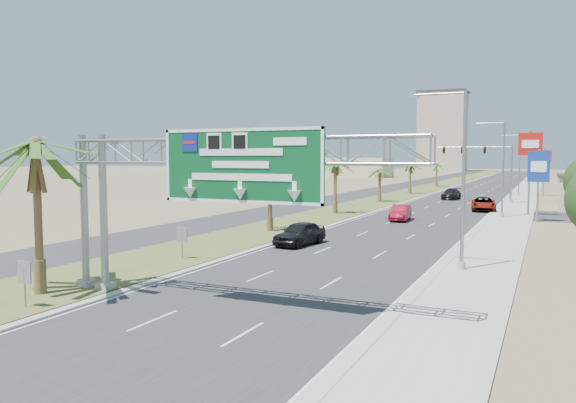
% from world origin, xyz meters
% --- Properties ---
extents(ground, '(600.00, 600.00, 0.00)m').
position_xyz_m(ground, '(0.00, 0.00, 0.00)').
color(ground, '#8C7A59').
rests_on(ground, ground).
extents(road, '(12.00, 300.00, 0.02)m').
position_xyz_m(road, '(0.00, 110.00, 0.01)').
color(road, '#28282B').
rests_on(road, ground).
extents(sidewalk_right, '(4.00, 300.00, 0.10)m').
position_xyz_m(sidewalk_right, '(8.50, 110.00, 0.05)').
color(sidewalk_right, '#9E9B93').
rests_on(sidewalk_right, ground).
extents(median_grass, '(7.00, 300.00, 0.12)m').
position_xyz_m(median_grass, '(-10.00, 110.00, 0.06)').
color(median_grass, '#4D5B28').
rests_on(median_grass, ground).
extents(opposing_road, '(8.00, 300.00, 0.02)m').
position_xyz_m(opposing_road, '(-17.00, 110.00, 0.01)').
color(opposing_road, '#28282B').
rests_on(opposing_road, ground).
extents(sign_gantry, '(16.75, 1.24, 7.50)m').
position_xyz_m(sign_gantry, '(-1.06, 9.93, 6.06)').
color(sign_gantry, gray).
rests_on(sign_gantry, ground).
extents(palm_near, '(5.70, 5.70, 8.35)m').
position_xyz_m(palm_near, '(-9.20, 8.00, 6.93)').
color(palm_near, brown).
rests_on(palm_near, ground).
extents(palm_row_b, '(3.99, 3.99, 5.95)m').
position_xyz_m(palm_row_b, '(-9.50, 32.00, 4.90)').
color(palm_row_b, brown).
rests_on(palm_row_b, ground).
extents(palm_row_c, '(3.99, 3.99, 6.75)m').
position_xyz_m(palm_row_c, '(-9.50, 48.00, 5.66)').
color(palm_row_c, brown).
rests_on(palm_row_c, ground).
extents(palm_row_d, '(3.99, 3.99, 5.45)m').
position_xyz_m(palm_row_d, '(-9.50, 66.00, 4.42)').
color(palm_row_d, brown).
rests_on(palm_row_d, ground).
extents(palm_row_e, '(3.99, 3.99, 6.15)m').
position_xyz_m(palm_row_e, '(-9.50, 85.00, 5.09)').
color(palm_row_e, brown).
rests_on(palm_row_e, ground).
extents(palm_row_f, '(3.99, 3.99, 5.75)m').
position_xyz_m(palm_row_f, '(-9.50, 110.00, 4.71)').
color(palm_row_f, brown).
rests_on(palm_row_f, ground).
extents(streetlight_near, '(3.27, 0.44, 10.00)m').
position_xyz_m(streetlight_near, '(7.30, 22.00, 4.69)').
color(streetlight_near, gray).
rests_on(streetlight_near, ground).
extents(streetlight_mid, '(3.27, 0.44, 10.00)m').
position_xyz_m(streetlight_mid, '(7.30, 52.00, 4.69)').
color(streetlight_mid, gray).
rests_on(streetlight_mid, ground).
extents(streetlight_far, '(3.27, 0.44, 10.00)m').
position_xyz_m(streetlight_far, '(7.30, 88.00, 4.69)').
color(streetlight_far, gray).
rests_on(streetlight_far, ground).
extents(signal_mast, '(10.28, 0.71, 8.00)m').
position_xyz_m(signal_mast, '(5.17, 71.97, 4.85)').
color(signal_mast, gray).
rests_on(signal_mast, ground).
extents(median_signback_a, '(0.75, 0.08, 2.08)m').
position_xyz_m(median_signback_a, '(-7.80, 6.00, 1.45)').
color(median_signback_a, gray).
rests_on(median_signback_a, ground).
extents(median_signback_b, '(0.75, 0.08, 2.08)m').
position_xyz_m(median_signback_b, '(-8.50, 18.00, 1.45)').
color(median_signback_b, gray).
rests_on(median_signback_b, ground).
extents(tower_distant, '(20.00, 16.00, 35.00)m').
position_xyz_m(tower_distant, '(-32.00, 250.00, 17.50)').
color(tower_distant, tan).
rests_on(tower_distant, ground).
extents(building_distant_left, '(24.00, 14.00, 6.00)m').
position_xyz_m(building_distant_left, '(-45.00, 160.00, 3.00)').
color(building_distant_left, '#C9BA87').
rests_on(building_distant_left, ground).
extents(car_left_lane, '(2.65, 5.20, 1.70)m').
position_xyz_m(car_left_lane, '(-4.35, 26.51, 0.85)').
color(car_left_lane, black).
rests_on(car_left_lane, ground).
extents(car_mid_lane, '(2.03, 4.81, 1.54)m').
position_xyz_m(car_mid_lane, '(-1.50, 45.01, 0.77)').
color(car_mid_lane, maroon).
rests_on(car_mid_lane, ground).
extents(car_right_lane, '(3.35, 6.02, 1.59)m').
position_xyz_m(car_right_lane, '(4.99, 58.95, 0.80)').
color(car_right_lane, gray).
rests_on(car_right_lane, ground).
extents(car_far, '(2.39, 5.54, 1.59)m').
position_xyz_m(car_far, '(-1.29, 76.01, 0.79)').
color(car_far, black).
rests_on(car_far, ground).
extents(pole_sign_red_near, '(2.40, 0.36, 9.11)m').
position_xyz_m(pole_sign_red_near, '(9.93, 55.06, 7.18)').
color(pole_sign_red_near, gray).
rests_on(pole_sign_red_near, ground).
extents(pole_sign_blue, '(2.01, 0.38, 7.11)m').
position_xyz_m(pole_sign_blue, '(10.89, 49.54, 5.17)').
color(pole_sign_blue, gray).
rests_on(pole_sign_blue, ground).
extents(pole_sign_red_far, '(2.22, 0.48, 7.63)m').
position_xyz_m(pole_sign_red_far, '(11.13, 89.14, 5.99)').
color(pole_sign_red_far, gray).
rests_on(pole_sign_red_far, ground).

